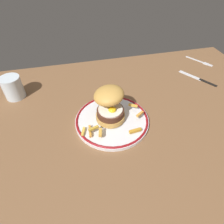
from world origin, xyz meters
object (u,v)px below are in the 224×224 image
(burger, at_px, (110,104))
(water_glass, at_px, (13,89))
(knife, at_px, (200,79))
(fork, at_px, (200,61))
(dinner_plate, at_px, (112,120))

(burger, height_order, water_glass, burger)
(burger, distance_m, water_glass, 0.40)
(knife, bearing_deg, fork, 59.06)
(water_glass, distance_m, fork, 0.89)
(dinner_plate, xyz_separation_m, water_glass, (-0.34, 0.23, 0.03))
(dinner_plate, bearing_deg, fork, 30.12)
(burger, bearing_deg, knife, 18.00)
(dinner_plate, relative_size, knife, 1.58)
(dinner_plate, height_order, burger, burger)
(fork, distance_m, knife, 0.18)
(dinner_plate, bearing_deg, burger, 109.14)
(burger, xyz_separation_m, fork, (0.54, 0.30, -0.07))
(knife, bearing_deg, burger, -162.00)
(burger, relative_size, water_glass, 1.46)
(water_glass, distance_m, knife, 0.79)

